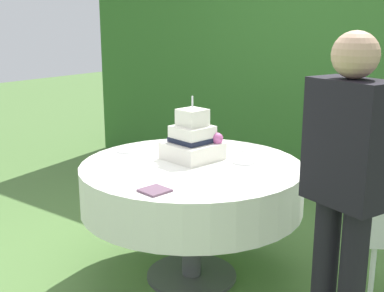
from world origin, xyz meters
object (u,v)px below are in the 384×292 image
(serving_plate_near, at_px, (238,150))
(standing_person, at_px, (345,186))
(cake_table, at_px, (192,185))
(napkin_stack, at_px, (155,190))
(serving_plate_left, at_px, (126,151))
(wedding_cake, at_px, (193,141))
(serving_plate_far, at_px, (244,162))

(serving_plate_near, relative_size, standing_person, 0.07)
(cake_table, relative_size, napkin_stack, 10.09)
(serving_plate_left, relative_size, napkin_stack, 0.95)
(cake_table, height_order, wedding_cake, wedding_cake)
(serving_plate_near, xyz_separation_m, standing_person, (1.02, -0.75, 0.16))
(serving_plate_far, bearing_deg, standing_person, -31.62)
(standing_person, bearing_deg, cake_table, 164.57)
(serving_plate_far, height_order, standing_person, standing_person)
(wedding_cake, relative_size, serving_plate_near, 3.89)
(cake_table, height_order, serving_plate_far, serving_plate_far)
(napkin_stack, height_order, standing_person, standing_person)
(wedding_cake, relative_size, napkin_stack, 2.97)
(serving_plate_near, xyz_separation_m, serving_plate_left, (-0.59, -0.48, 0.00))
(serving_plate_left, distance_m, standing_person, 1.65)
(wedding_cake, distance_m, serving_plate_left, 0.50)
(wedding_cake, xyz_separation_m, standing_person, (1.14, -0.40, 0.04))
(serving_plate_far, relative_size, napkin_stack, 1.03)
(cake_table, relative_size, wedding_cake, 3.40)
(standing_person, bearing_deg, wedding_cake, 160.87)
(serving_plate_left, height_order, standing_person, standing_person)
(serving_plate_far, distance_m, serving_plate_left, 0.82)
(serving_plate_near, distance_m, standing_person, 1.28)
(serving_plate_far, distance_m, napkin_stack, 0.74)
(wedding_cake, bearing_deg, cake_table, -56.93)
(cake_table, distance_m, serving_plate_far, 0.36)
(serving_plate_near, height_order, standing_person, standing_person)
(cake_table, relative_size, standing_person, 0.86)
(cake_table, bearing_deg, standing_person, -15.43)
(cake_table, xyz_separation_m, standing_person, (1.08, -0.30, 0.30))
(wedding_cake, height_order, standing_person, standing_person)
(wedding_cake, distance_m, napkin_stack, 0.67)
(serving_plate_left, bearing_deg, napkin_stack, -35.24)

